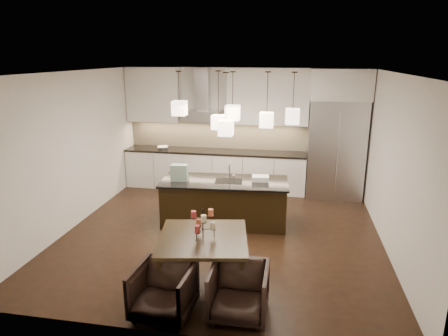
% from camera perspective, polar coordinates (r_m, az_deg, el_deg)
% --- Properties ---
extents(floor, '(5.50, 5.50, 0.02)m').
position_cam_1_polar(floor, '(7.24, -0.28, -9.29)').
color(floor, black).
rests_on(floor, ground).
extents(ceiling, '(5.50, 5.50, 0.02)m').
position_cam_1_polar(ceiling, '(6.57, -0.32, 13.60)').
color(ceiling, white).
rests_on(ceiling, wall_back).
extents(wall_back, '(5.50, 0.02, 2.80)m').
position_cam_1_polar(wall_back, '(9.44, 2.77, 5.64)').
color(wall_back, silver).
rests_on(wall_back, ground).
extents(wall_front, '(5.50, 0.02, 2.80)m').
position_cam_1_polar(wall_front, '(4.22, -7.21, -7.53)').
color(wall_front, silver).
rests_on(wall_front, ground).
extents(wall_left, '(0.02, 5.50, 2.80)m').
position_cam_1_polar(wall_left, '(7.75, -20.82, 2.37)').
color(wall_left, silver).
rests_on(wall_left, ground).
extents(wall_right, '(0.02, 5.50, 2.80)m').
position_cam_1_polar(wall_right, '(6.84, 23.07, 0.45)').
color(wall_right, silver).
rests_on(wall_right, ground).
extents(refrigerator, '(1.20, 0.72, 2.15)m').
position_cam_1_polar(refrigerator, '(9.10, 15.66, 2.59)').
color(refrigerator, '#B7B7BA').
rests_on(refrigerator, floor).
extents(fridge_panel, '(1.26, 0.72, 0.65)m').
position_cam_1_polar(fridge_panel, '(8.90, 16.34, 11.40)').
color(fridge_panel, silver).
rests_on(fridge_panel, refrigerator).
extents(lower_cabinets, '(4.21, 0.62, 0.88)m').
position_cam_1_polar(lower_cabinets, '(9.44, -1.33, -0.33)').
color(lower_cabinets, silver).
rests_on(lower_cabinets, floor).
extents(countertop, '(4.21, 0.66, 0.04)m').
position_cam_1_polar(countertop, '(9.32, -1.35, 2.38)').
color(countertop, black).
rests_on(countertop, lower_cabinets).
extents(backsplash, '(4.21, 0.02, 0.63)m').
position_cam_1_polar(backsplash, '(9.54, -1.00, 4.76)').
color(backsplash, '#B9AD89').
rests_on(backsplash, countertop).
extents(upper_cab_left, '(1.25, 0.35, 1.25)m').
position_cam_1_polar(upper_cab_left, '(9.65, -10.00, 10.29)').
color(upper_cab_left, silver).
rests_on(upper_cab_left, wall_back).
extents(upper_cab_right, '(1.85, 0.35, 1.25)m').
position_cam_1_polar(upper_cab_right, '(9.09, 6.19, 10.11)').
color(upper_cab_right, silver).
rests_on(upper_cab_right, wall_back).
extents(hood_canopy, '(0.90, 0.52, 0.24)m').
position_cam_1_polar(hood_canopy, '(9.28, -3.15, 7.46)').
color(hood_canopy, '#B7B7BA').
rests_on(hood_canopy, wall_back).
extents(hood_chimney, '(0.30, 0.28, 0.96)m').
position_cam_1_polar(hood_chimney, '(9.32, -3.05, 11.21)').
color(hood_chimney, '#B7B7BA').
rests_on(hood_chimney, hood_canopy).
extents(fruit_bowl, '(0.32, 0.32, 0.06)m').
position_cam_1_polar(fruit_bowl, '(9.58, -8.73, 2.90)').
color(fruit_bowl, silver).
rests_on(fruit_bowl, countertop).
extents(island_body, '(2.32, 1.07, 0.80)m').
position_cam_1_polar(island_body, '(7.51, 0.06, -4.98)').
color(island_body, black).
rests_on(island_body, floor).
extents(island_top, '(2.40, 1.15, 0.04)m').
position_cam_1_polar(island_top, '(7.37, 0.06, -1.95)').
color(island_top, black).
rests_on(island_top, island_body).
extents(faucet, '(0.11, 0.22, 0.34)m').
position_cam_1_polar(faucet, '(7.39, 0.83, -0.36)').
color(faucet, silver).
rests_on(faucet, island_top).
extents(tote_bag, '(0.32, 0.19, 0.31)m').
position_cam_1_polar(tote_bag, '(7.36, -6.40, -0.67)').
color(tote_bag, '#1C4F33').
rests_on(tote_bag, island_top).
extents(food_container, '(0.32, 0.24, 0.09)m').
position_cam_1_polar(food_container, '(7.38, 5.23, -1.48)').
color(food_container, silver).
rests_on(food_container, island_top).
extents(dining_table, '(1.36, 1.36, 0.71)m').
position_cam_1_polar(dining_table, '(5.62, -2.96, -13.03)').
color(dining_table, black).
rests_on(dining_table, floor).
extents(candelabra, '(0.39, 0.39, 0.41)m').
position_cam_1_polar(candelabra, '(5.38, -3.04, -7.80)').
color(candelabra, black).
rests_on(candelabra, dining_table).
extents(candle_a, '(0.08, 0.08, 0.09)m').
position_cam_1_polar(candle_a, '(5.39, -1.62, -8.20)').
color(candle_a, beige).
rests_on(candle_a, candelabra).
extents(candle_b, '(0.08, 0.08, 0.09)m').
position_cam_1_polar(candle_b, '(5.50, -3.66, -7.70)').
color(candle_b, '#C75E39').
rests_on(candle_b, candelabra).
extents(candle_c, '(0.08, 0.08, 0.09)m').
position_cam_1_polar(candle_c, '(5.29, -3.82, -8.68)').
color(candle_c, '#A73031').
rests_on(candle_c, candelabra).
extents(candle_d, '(0.08, 0.08, 0.09)m').
position_cam_1_polar(candle_d, '(5.41, -1.91, -6.37)').
color(candle_d, '#C75E39').
rests_on(candle_d, candelabra).
extents(candle_e, '(0.08, 0.08, 0.09)m').
position_cam_1_polar(candle_e, '(5.36, -4.36, -6.62)').
color(candle_e, '#A73031').
rests_on(candle_e, candelabra).
extents(candle_f, '(0.08, 0.08, 0.09)m').
position_cam_1_polar(candle_f, '(5.22, -2.93, -7.23)').
color(candle_f, beige).
rests_on(candle_f, candelabra).
extents(armchair_left, '(0.74, 0.76, 0.65)m').
position_cam_1_polar(armchair_left, '(5.08, -8.66, -17.03)').
color(armchair_left, black).
rests_on(armchair_left, floor).
extents(armchair_right, '(0.69, 0.71, 0.65)m').
position_cam_1_polar(armchair_right, '(5.03, 2.13, -17.23)').
color(armchair_right, black).
rests_on(armchair_right, floor).
extents(pendant_a, '(0.24, 0.24, 0.26)m').
position_cam_1_polar(pendant_a, '(7.35, -6.38, 8.49)').
color(pendant_a, beige).
rests_on(pendant_a, ceiling).
extents(pendant_b, '(0.24, 0.24, 0.26)m').
position_cam_1_polar(pendant_b, '(7.53, -0.80, 6.56)').
color(pendant_b, beige).
rests_on(pendant_b, ceiling).
extents(pendant_c, '(0.24, 0.24, 0.26)m').
position_cam_1_polar(pendant_c, '(7.11, 1.24, 7.90)').
color(pendant_c, beige).
rests_on(pendant_c, ceiling).
extents(pendant_d, '(0.24, 0.24, 0.26)m').
position_cam_1_polar(pendant_d, '(7.13, 6.11, 6.84)').
color(pendant_d, beige).
rests_on(pendant_d, ceiling).
extents(pendant_e, '(0.24, 0.24, 0.26)m').
position_cam_1_polar(pendant_e, '(7.01, 9.76, 7.28)').
color(pendant_e, beige).
rests_on(pendant_e, ceiling).
extents(pendant_f, '(0.24, 0.24, 0.26)m').
position_cam_1_polar(pendant_f, '(6.84, 0.28, 5.75)').
color(pendant_f, beige).
rests_on(pendant_f, ceiling).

